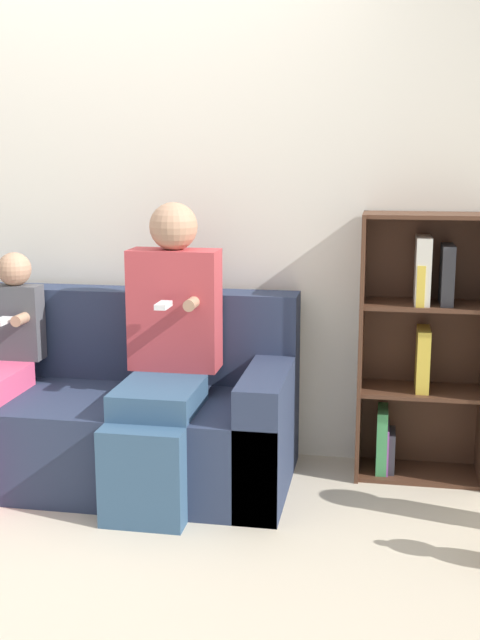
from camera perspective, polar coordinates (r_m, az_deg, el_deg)
ground_plane at (r=3.52m, az=-12.79°, el=-13.60°), size 14.00×14.00×0.00m
back_wall at (r=4.07m, az=-8.43°, el=8.57°), size 10.00×0.06×2.55m
couch at (r=3.90m, az=-12.08°, el=-6.44°), size 2.11×0.81×0.85m
adult_seated at (r=3.53m, az=-5.31°, el=-1.89°), size 0.41×0.73×1.28m
bookshelf at (r=3.80m, az=12.60°, el=-2.00°), size 0.58×0.31×1.23m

